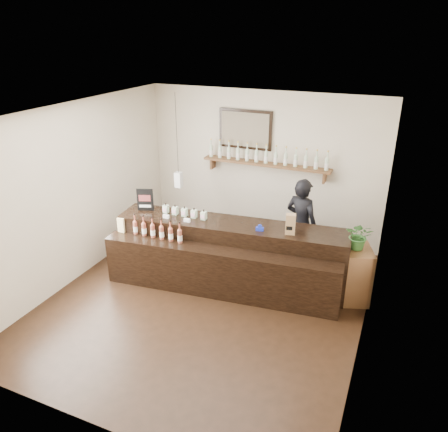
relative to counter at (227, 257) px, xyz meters
The scene contains 10 objects.
ground 0.75m from the counter, 99.31° to the right, with size 5.00×5.00×0.00m, color black.
room_shell 1.35m from the counter, 99.31° to the right, with size 5.00×5.00×5.00m.
back_wall_decor 2.23m from the counter, 97.45° to the left, with size 2.66×0.96×1.69m.
counter is the anchor object (origin of this frame).
promo_sign 1.65m from the counter, behind, with size 0.26×0.11×0.38m.
paper_bag 1.18m from the counter, ahead, with size 0.16×0.14×0.31m.
tape_dispenser 0.77m from the counter, ahead, with size 0.12×0.06×0.10m.
side_cabinet 1.94m from the counter, 10.92° to the left, with size 0.59×0.69×0.84m.
potted_plant 2.03m from the counter, 10.92° to the left, with size 0.38×0.33×0.42m, color #2E5F26.
shopkeeper 1.41m from the counter, 46.90° to the left, with size 0.66×0.43×1.80m, color black.
Camera 1 is at (2.43, -5.00, 3.82)m, focal length 35.00 mm.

